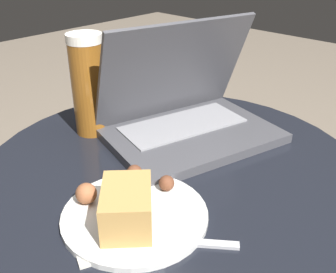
{
  "coord_description": "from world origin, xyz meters",
  "views": [
    {
      "loc": [
        -0.45,
        -0.41,
        0.86
      ],
      "look_at": [
        -0.03,
        -0.02,
        0.56
      ],
      "focal_mm": 42.0,
      "sensor_mm": 36.0,
      "label": 1
    }
  ],
  "objects": [
    {
      "name": "table",
      "position": [
        0.0,
        0.0,
        0.36
      ],
      "size": [
        0.68,
        0.68,
        0.49
      ],
      "color": "#9E9EA3",
      "rests_on": "ground_plane"
    },
    {
      "name": "napkin",
      "position": [
        -0.16,
        -0.07,
        0.49
      ],
      "size": [
        0.21,
        0.18,
        0.0
      ],
      "color": "silver",
      "rests_on": "table"
    },
    {
      "name": "laptop",
      "position": [
        0.1,
        0.06,
        0.54
      ],
      "size": [
        0.37,
        0.31,
        0.23
      ],
      "color": "#47474C",
      "rests_on": "table"
    },
    {
      "name": "beer_glass",
      "position": [
        -0.02,
        0.21,
        0.59
      ],
      "size": [
        0.07,
        0.07,
        0.2
      ],
      "color": "brown",
      "rests_on": "table"
    },
    {
      "name": "snack_plate",
      "position": [
        -0.16,
        -0.06,
        0.51
      ],
      "size": [
        0.21,
        0.21,
        0.07
      ],
      "color": "silver",
      "rests_on": "table"
    },
    {
      "name": "fork",
      "position": [
        -0.16,
        -0.13,
        0.49
      ],
      "size": [
        0.12,
        0.15,
        0.01
      ],
      "color": "silver",
      "rests_on": "table"
    }
  ]
}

